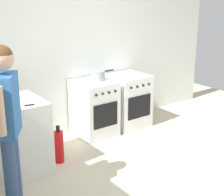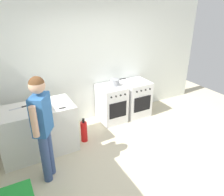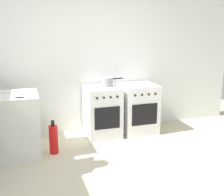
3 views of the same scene
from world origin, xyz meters
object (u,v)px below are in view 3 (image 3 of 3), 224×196
at_px(oven_left, 102,111).
at_px(oven_right, 138,108).
at_px(pot, 107,82).
at_px(knife_utility, 1,93).
at_px(fire_extinguisher, 54,139).
at_px(knife_paring, 17,98).

bearing_deg(oven_left, oven_right, 0.00).
distance_m(oven_left, pot, 0.50).
height_order(knife_utility, fire_extinguisher, knife_utility).
xyz_separation_m(oven_left, pot, (0.09, 0.01, 0.50)).
bearing_deg(oven_left, knife_utility, -169.99).
bearing_deg(knife_utility, pot, 9.81).
relative_size(oven_left, pot, 2.20).
distance_m(pot, knife_paring, 1.55).
relative_size(oven_right, pot, 2.20).
distance_m(oven_left, fire_extinguisher, 1.01).
xyz_separation_m(oven_left, fire_extinguisher, (-0.87, -0.48, -0.21)).
height_order(pot, knife_utility, pot).
relative_size(knife_paring, fire_extinguisher, 0.42).
distance_m(knife_paring, knife_utility, 0.42).
xyz_separation_m(knife_utility, fire_extinguisher, (0.67, -0.21, -0.69)).
bearing_deg(pot, knife_utility, -170.19).
relative_size(knife_paring, knife_utility, 0.84).
xyz_separation_m(oven_left, oven_right, (0.65, 0.00, 0.00)).
bearing_deg(knife_paring, pot, 24.45).
distance_m(pot, fire_extinguisher, 1.29).
height_order(knife_paring, fire_extinguisher, knife_paring).
height_order(pot, fire_extinguisher, pot).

